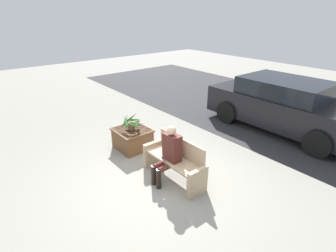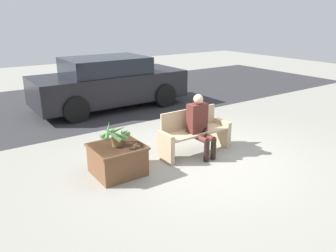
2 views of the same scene
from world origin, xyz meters
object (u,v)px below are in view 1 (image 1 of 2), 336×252
Objects in this scene: bench at (175,160)px; parked_car at (285,105)px; potted_plant at (132,122)px; planter_box at (132,138)px; person_seated at (169,152)px.

parked_car reaches higher than bench.
parked_car is (1.78, 4.12, 0.02)m from potted_plant.
bench is 0.34× the size of parked_car.
bench is 1.70m from planter_box.
parked_car is (1.79, 4.13, 0.47)m from planter_box.
planter_box is (-1.69, 0.01, -0.13)m from bench.
bench is at bearing 91.52° from person_seated.
person_seated is at bearing -5.97° from potted_plant.
planter_box is 1.59× the size of potted_plant.
potted_plant is 0.12× the size of parked_car.
potted_plant is at bearing 6.18° from planter_box.
planter_box is at bearing 174.06° from person_seated.
bench is at bearing -91.29° from parked_car.
bench is 0.31m from person_seated.
bench is at bearing -0.23° from potted_plant.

